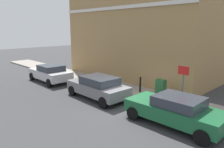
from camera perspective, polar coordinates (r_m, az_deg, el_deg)
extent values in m
plane|color=#38383A|center=(12.36, 5.25, -8.34)|extent=(80.00, 80.00, 0.00)
cube|color=gray|center=(17.79, -5.37, -1.71)|extent=(2.43, 30.00, 0.15)
cube|color=#9E7A4C|center=(19.85, 9.34, 12.61)|extent=(7.80, 12.69, 9.07)
cube|color=silver|center=(16.91, 1.17, 17.22)|extent=(0.12, 12.69, 0.24)
cube|color=#195933|center=(10.16, 16.16, -9.60)|extent=(1.87, 4.42, 0.62)
cube|color=#2D333D|center=(9.90, 17.39, -7.04)|extent=(1.63, 2.00, 0.47)
cylinder|color=black|center=(10.45, 5.66, -10.38)|extent=(0.23, 0.64, 0.64)
cylinder|color=black|center=(11.75, 11.04, -7.96)|extent=(0.23, 0.64, 0.64)
cylinder|color=black|center=(8.95, 22.82, -15.35)|extent=(0.23, 0.64, 0.64)
cylinder|color=black|center=(10.44, 26.50, -11.68)|extent=(0.23, 0.64, 0.64)
cube|color=slate|center=(13.39, -3.86, -3.84)|extent=(1.93, 4.26, 0.63)
cube|color=#2D333D|center=(13.10, -3.34, -1.77)|extent=(1.66, 2.22, 0.48)
cylinder|color=black|center=(14.22, -10.51, -4.39)|extent=(0.24, 0.65, 0.64)
cylinder|color=black|center=(15.16, -5.04, -3.19)|extent=(0.24, 0.65, 0.64)
cylinder|color=black|center=(11.82, -2.29, -7.61)|extent=(0.24, 0.65, 0.64)
cylinder|color=black|center=(12.94, 3.51, -5.86)|extent=(0.24, 0.65, 0.64)
cube|color=#B7B7BC|center=(18.19, -16.16, 0.00)|extent=(1.91, 4.19, 0.64)
cube|color=#2D333D|center=(17.89, -15.92, 1.55)|extent=(1.65, 1.93, 0.46)
cylinder|color=black|center=(19.26, -20.49, -0.61)|extent=(0.23, 0.64, 0.64)
cylinder|color=black|center=(19.97, -15.93, 0.12)|extent=(0.23, 0.64, 0.64)
cylinder|color=black|center=(16.55, -16.31, -2.33)|extent=(0.23, 0.64, 0.64)
cylinder|color=black|center=(17.37, -11.24, -1.40)|extent=(0.23, 0.64, 0.64)
cube|color=#1E4C28|center=(13.25, 12.81, -3.88)|extent=(0.40, 0.55, 1.15)
cube|color=#333333|center=(13.41, 12.70, -6.08)|extent=(0.46, 0.61, 0.08)
cylinder|color=black|center=(14.26, 7.51, -2.96)|extent=(0.12, 0.12, 0.95)
sphere|color=black|center=(14.14, 7.57, -1.02)|extent=(0.14, 0.14, 0.14)
cylinder|color=black|center=(14.49, 0.44, -2.61)|extent=(0.12, 0.12, 0.95)
sphere|color=black|center=(14.37, 0.44, -0.70)|extent=(0.14, 0.14, 0.14)
cylinder|color=#59595B|center=(11.69, 18.27, -3.42)|extent=(0.08, 0.08, 2.30)
cube|color=white|center=(11.48, 18.52, 0.90)|extent=(0.03, 0.56, 0.40)
cube|color=red|center=(11.47, 18.48, 0.89)|extent=(0.01, 0.60, 0.44)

